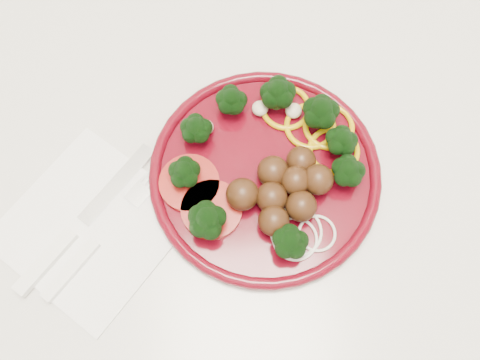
{
  "coord_description": "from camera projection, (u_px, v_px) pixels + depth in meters",
  "views": [
    {
      "loc": [
        -0.01,
        1.47,
        1.5
      ],
      "look_at": [
        0.0,
        1.69,
        0.92
      ],
      "focal_mm": 40.0,
      "sensor_mm": 36.0,
      "label": 1
    }
  ],
  "objects": [
    {
      "name": "knife",
      "position": [
        69.0,
        236.0,
        0.6
      ],
      "size": [
        0.15,
        0.18,
        0.01
      ],
      "rotation": [
        0.0,
        0.0,
        0.86
      ],
      "color": "silver",
      "rests_on": "napkin"
    },
    {
      "name": "fork",
      "position": [
        85.0,
        254.0,
        0.6
      ],
      "size": [
        0.14,
        0.16,
        0.01
      ],
      "rotation": [
        0.0,
        0.0,
        0.86
      ],
      "color": "white",
      "rests_on": "napkin"
    },
    {
      "name": "counter",
      "position": [
        238.0,
        256.0,
        1.06
      ],
      "size": [
        2.4,
        0.6,
        0.9
      ],
      "color": "silver",
      "rests_on": "ground"
    },
    {
      "name": "napkin",
      "position": [
        92.0,
        226.0,
        0.61
      ],
      "size": [
        0.25,
        0.25,
        0.0
      ],
      "primitive_type": "cube",
      "rotation": [
        0.0,
        0.0,
        0.87
      ],
      "color": "white",
      "rests_on": "counter"
    },
    {
      "name": "plate",
      "position": [
        268.0,
        170.0,
        0.62
      ],
      "size": [
        0.27,
        0.27,
        0.05
      ],
      "rotation": [
        0.0,
        0.0,
        0.39
      ],
      "color": "#4D050F",
      "rests_on": "counter"
    }
  ]
}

